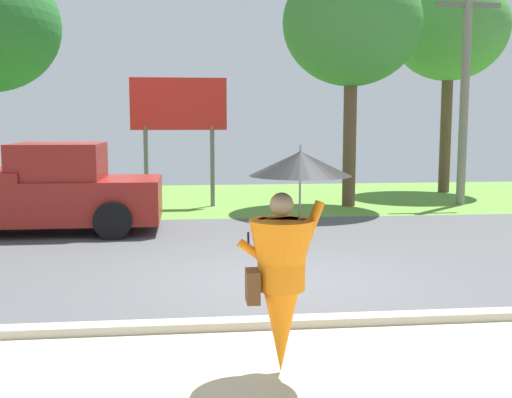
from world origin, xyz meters
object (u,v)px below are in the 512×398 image
roadside_billboard (179,113)px  tree_left_far (352,24)px  utility_pole (465,89)px  pickup_truck (37,191)px  monk_pedestrian (285,260)px  tree_center_back (450,28)px

roadside_billboard → tree_left_far: (4.65, -0.36, 2.38)m
utility_pole → pickup_truck: bearing=-163.5°
pickup_truck → roadside_billboard: roadside_billboard is taller
monk_pedestrian → pickup_truck: monk_pedestrian is taller
roadside_billboard → tree_center_back: tree_center_back is taller
monk_pedestrian → tree_center_back: tree_center_back is taller
tree_left_far → tree_center_back: 4.99m
pickup_truck → tree_left_far: (7.60, 3.30, 4.06)m
tree_left_far → pickup_truck: bearing=-156.5°
tree_center_back → roadside_billboard: bearing=-163.4°
monk_pedestrian → tree_center_back: (7.57, 14.17, 4.23)m
monk_pedestrian → tree_left_far: size_ratio=0.32×
tree_center_back → pickup_truck: bearing=-151.7°
tree_left_far → tree_center_back: tree_center_back is taller
monk_pedestrian → roadside_billboard: size_ratio=0.61×
monk_pedestrian → pickup_truck: 8.90m
utility_pole → tree_left_far: 3.64m
utility_pole → monk_pedestrian: bearing=-121.3°
monk_pedestrian → tree_left_far: bearing=85.2°
roadside_billboard → tree_center_back: 9.45m
utility_pole → tree_left_far: tree_left_far is taller
roadside_billboard → monk_pedestrian: bearing=-84.6°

